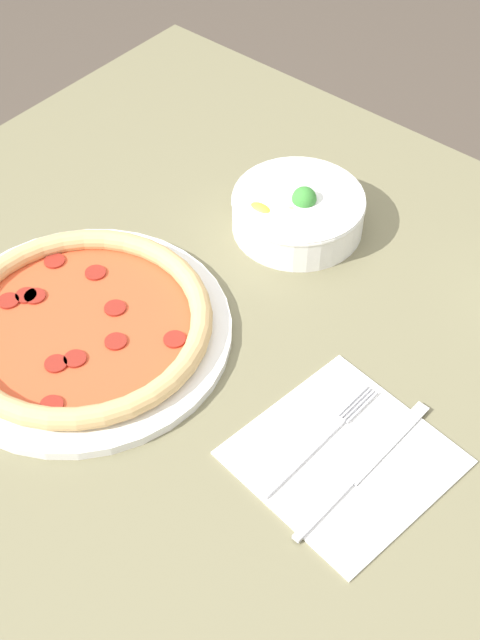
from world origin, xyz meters
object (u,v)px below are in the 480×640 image
(fork, at_px, (320,441))
(knife, at_px, (358,474))
(pizza, at_px, (82,326))
(bowl, at_px, (298,210))

(fork, height_order, knife, same)
(pizza, distance_m, bowl, 0.32)
(pizza, relative_size, fork, 1.90)
(pizza, xyz_separation_m, fork, (0.31, 0.05, -0.01))
(pizza, bearing_deg, fork, 10.02)
(bowl, bearing_deg, fork, -48.55)
(fork, bearing_deg, pizza, 102.42)
(bowl, bearing_deg, knife, -43.32)
(fork, relative_size, knife, 0.83)
(bowl, relative_size, fork, 0.95)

